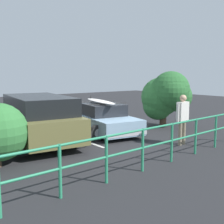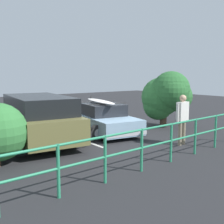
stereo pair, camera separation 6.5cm
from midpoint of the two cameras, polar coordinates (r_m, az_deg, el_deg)
The scene contains 7 objects.
ground_plane at distance 12.08m, azimuth -2.06°, elevation -4.20°, with size 44.00×44.00×0.02m, color #28282B.
parking_stripe at distance 11.30m, azimuth -7.94°, elevation -5.06°, with size 4.12×0.12×0.00m, color silver.
sedan_car at distance 11.99m, azimuth -2.00°, elevation -1.37°, with size 2.72×4.18×1.51m.
suv_car at distance 10.45m, azimuth -14.83°, elevation -1.26°, with size 3.13×4.80×1.71m.
person_bystander at distance 10.11m, azimuth 13.97°, elevation -0.59°, with size 0.69×0.26×1.77m.
railing_fence at distance 7.67m, azimuth 9.09°, elevation -5.71°, with size 8.50×0.56×1.12m.
bush_near_left at distance 13.23m, azimuth 11.01°, elevation 3.30°, with size 1.99×2.35×2.62m.
Camera 1 is at (6.89, 9.60, 2.49)m, focal length 45.00 mm.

